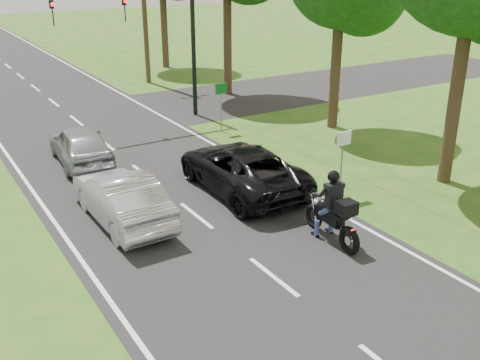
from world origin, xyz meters
The scene contains 10 objects.
ground centered at (0.00, 0.00, 0.00)m, with size 140.00×140.00×0.00m, color #255417.
road centered at (0.00, 10.00, 0.01)m, with size 8.00×100.00×0.01m, color black.
cross_road centered at (0.00, 16.00, 0.01)m, with size 60.00×7.00×0.01m, color black.
motorcycle_rider centered at (2.40, 0.68, 0.80)m, with size 0.69×2.37×2.04m.
dark_suv centered at (2.19, 4.99, 0.76)m, with size 2.49×5.41×1.50m, color black.
silver_sedan centered at (-1.97, 4.78, 0.75)m, with size 1.55×4.46×1.47m, color silver.
silver_suv centered at (-1.51, 10.16, 0.74)m, with size 1.72×4.27×1.46m, color #9B9FA3.
traffic_signal centered at (3.34, 14.00, 4.14)m, with size 6.38×0.44×6.00m.
sign_white centered at (4.70, 2.98, 1.60)m, with size 0.55×0.07×2.12m.
sign_green centered at (4.90, 10.98, 1.60)m, with size 0.55×0.07×2.12m.
Camera 1 is at (-6.82, -9.47, 7.24)m, focal length 42.00 mm.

